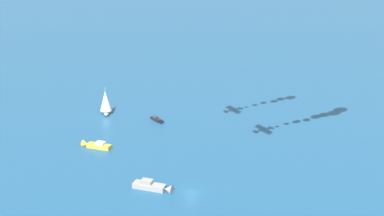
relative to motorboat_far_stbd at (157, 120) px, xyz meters
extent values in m
plane|color=#1E517A|center=(-25.78, 41.17, -0.47)|extent=(2000.00, 2000.00, 0.00)
cube|color=black|center=(0.67, -0.50, -0.08)|extent=(4.81, 4.11, 0.77)
cone|color=black|center=(-1.71, 1.26, -0.08)|extent=(1.91, 1.98, 1.55)
cube|color=#38383D|center=(0.96, -0.71, 0.59)|extent=(2.10, 2.00, 0.58)
cube|color=gold|center=(7.37, 25.05, 0.09)|extent=(7.06, 2.35, 1.12)
cone|color=gold|center=(11.67, 24.99, 0.09)|extent=(1.83, 2.28, 2.25)
cube|color=silver|center=(6.84, 25.06, 1.08)|extent=(2.49, 1.84, 0.84)
cube|color=#9E9993|center=(-15.58, 42.50, 0.16)|extent=(7.92, 2.56, 1.27)
cone|color=#9E9993|center=(-20.42, 42.51, 0.16)|extent=(2.03, 2.54, 2.53)
cube|color=gray|center=(-14.99, 42.49, 1.27)|extent=(2.78, 2.04, 0.95)
ellipsoid|color=#9E9993|center=(18.91, -1.13, 0.02)|extent=(5.04, 7.02, 0.97)
cylinder|color=#B2B2B7|center=(19.16, -1.58, 4.49)|extent=(0.14, 0.14, 7.98)
cone|color=white|center=(18.75, -0.82, 4.09)|extent=(5.18, 5.18, 6.78)
camera|label=1|loc=(-61.72, 144.89, 59.41)|focal=49.19mm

